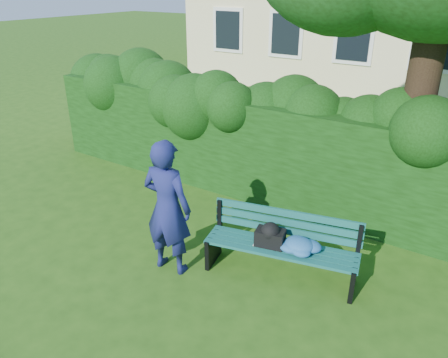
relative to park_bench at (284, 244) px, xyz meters
The scene contains 4 objects.
ground 1.39m from the park_bench, behind, with size 80.00×80.00×0.00m, color #254E12.
hedge 2.48m from the park_bench, 121.76° to the left, with size 10.00×1.00×1.80m.
park_bench is the anchor object (origin of this frame).
man_reading 1.64m from the park_bench, 152.80° to the right, with size 0.70×0.46×1.92m, color navy.
Camera 1 is at (3.34, -4.47, 3.73)m, focal length 35.00 mm.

